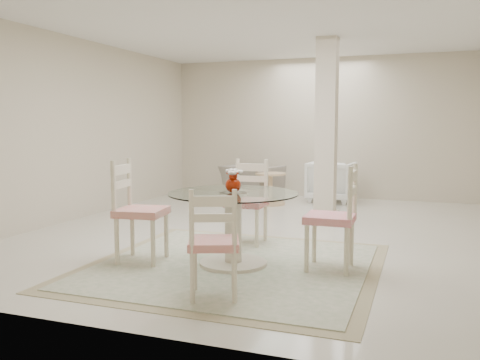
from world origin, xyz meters
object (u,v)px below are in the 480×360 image
(dining_chair_west, at_px, (135,203))
(recliner_taupe, at_px, (252,182))
(dining_chair_north, at_px, (248,195))
(armchair_white, at_px, (331,181))
(column, at_px, (326,129))
(dining_table, at_px, (233,229))
(dining_chair_south, at_px, (214,236))
(red_vase, at_px, (233,181))
(dining_chair_east, at_px, (338,210))
(side_table, at_px, (270,190))

(dining_chair_west, xyz_separation_m, recliner_taupe, (-0.28, 4.63, -0.29))
(dining_chair_north, xyz_separation_m, armchair_white, (0.37, 3.66, -0.21))
(recliner_taupe, bearing_deg, dining_chair_north, 129.89)
(column, xyz_separation_m, dining_table, (-0.37, -3.02, -0.97))
(dining_chair_west, height_order, dining_chair_south, dining_chair_west)
(dining_table, relative_size, red_vase, 5.44)
(column, bearing_deg, dining_chair_south, -92.33)
(column, height_order, dining_chair_east, column)
(dining_chair_east, relative_size, armchair_white, 1.39)
(dining_chair_east, height_order, dining_chair_west, dining_chair_west)
(column, distance_m, armchair_white, 1.92)
(dining_chair_south, height_order, side_table, dining_chair_south)
(red_vase, bearing_deg, dining_chair_north, 100.38)
(side_table, bearing_deg, column, -38.86)
(side_table, bearing_deg, dining_chair_south, -78.78)
(dining_table, distance_m, dining_chair_west, 1.05)
(dining_table, relative_size, dining_chair_east, 1.13)
(red_vase, bearing_deg, column, 83.04)
(dining_chair_west, height_order, side_table, dining_chair_west)
(dining_chair_west, bearing_deg, dining_chair_south, -131.70)
(column, relative_size, dining_chair_south, 2.67)
(dining_chair_west, distance_m, dining_chair_south, 1.46)
(dining_chair_west, bearing_deg, column, -31.50)
(dining_chair_east, relative_size, dining_chair_north, 1.04)
(red_vase, bearing_deg, dining_table, 161.57)
(dining_chair_east, height_order, side_table, dining_chair_east)
(dining_chair_east, bearing_deg, dining_chair_west, -79.95)
(recliner_taupe, bearing_deg, column, 161.44)
(red_vase, distance_m, dining_chair_west, 1.06)
(dining_table, bearing_deg, column, 83.02)
(dining_chair_north, distance_m, side_table, 3.01)
(column, xyz_separation_m, recliner_taupe, (-1.66, 1.42, -1.03))
(red_vase, xyz_separation_m, recliner_taupe, (-1.29, 4.44, -0.54))
(dining_table, height_order, armchair_white, armchair_white)
(dining_table, distance_m, dining_chair_east, 1.05)
(dining_table, height_order, dining_chair_south, dining_chair_south)
(column, distance_m, dining_chair_south, 4.10)
(dining_chair_east, xyz_separation_m, dining_chair_north, (-1.19, 0.82, -0.02))
(red_vase, relative_size, recliner_taupe, 0.24)
(armchair_white, bearing_deg, dining_chair_north, 87.42)
(armchair_white, xyz_separation_m, side_table, (-0.95, -0.72, -0.11))
(dining_chair_west, distance_m, side_table, 4.15)
(column, distance_m, dining_chair_east, 3.00)
(dining_chair_south, bearing_deg, dining_table, -99.94)
(dining_table, bearing_deg, dining_chair_west, -169.18)
(dining_chair_west, xyz_separation_m, armchair_white, (1.19, 4.85, -0.24))
(dining_table, relative_size, armchair_white, 1.57)
(armchair_white, height_order, side_table, armchair_white)
(red_vase, relative_size, dining_chair_west, 0.20)
(dining_chair_west, relative_size, recliner_taupe, 1.18)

